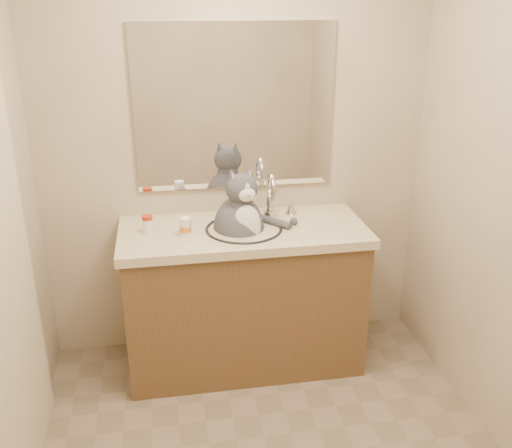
{
  "coord_description": "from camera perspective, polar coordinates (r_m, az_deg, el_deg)",
  "views": [
    {
      "loc": [
        -0.42,
        -1.86,
        2.02
      ],
      "look_at": [
        0.02,
        0.65,
        1.0
      ],
      "focal_mm": 40.0,
      "sensor_mm": 36.0,
      "label": 1
    }
  ],
  "objects": [
    {
      "name": "pill_bottle_orange",
      "position": [
        2.99,
        -7.09,
        -0.32
      ],
      "size": [
        0.06,
        0.06,
        0.1
      ],
      "rotation": [
        0.0,
        0.0,
        0.09
      ],
      "color": "white",
      "rests_on": "vanity"
    },
    {
      "name": "cat",
      "position": [
        3.08,
        -1.6,
        -0.05
      ],
      "size": [
        0.46,
        0.37,
        0.56
      ],
      "rotation": [
        0.0,
        0.0,
        0.27
      ],
      "color": "#45464A",
      "rests_on": "vanity"
    },
    {
      "name": "grey_canister",
      "position": [
        3.04,
        -6.92,
        -0.16
      ],
      "size": [
        0.06,
        0.06,
        0.07
      ],
      "rotation": [
        0.0,
        0.0,
        -0.38
      ],
      "color": "slate",
      "rests_on": "vanity"
    },
    {
      "name": "pill_bottle_redcap",
      "position": [
        3.07,
        -10.8,
        0.0
      ],
      "size": [
        0.06,
        0.06,
        0.09
      ],
      "rotation": [
        0.0,
        0.0,
        -0.0
      ],
      "color": "white",
      "rests_on": "vanity"
    },
    {
      "name": "mirror",
      "position": [
        3.18,
        -2.11,
        11.53
      ],
      "size": [
        1.1,
        0.02,
        0.9
      ],
      "primitive_type": "cube",
      "color": "white",
      "rests_on": "room"
    },
    {
      "name": "room",
      "position": [
        2.08,
        2.63,
        -1.41
      ],
      "size": [
        2.22,
        2.52,
        2.42
      ],
      "color": "#86725C",
      "rests_on": "ground"
    },
    {
      "name": "vanity",
      "position": [
        3.27,
        -1.21,
        -7.0
      ],
      "size": [
        1.34,
        0.59,
        1.12
      ],
      "color": "brown",
      "rests_on": "ground"
    }
  ]
}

